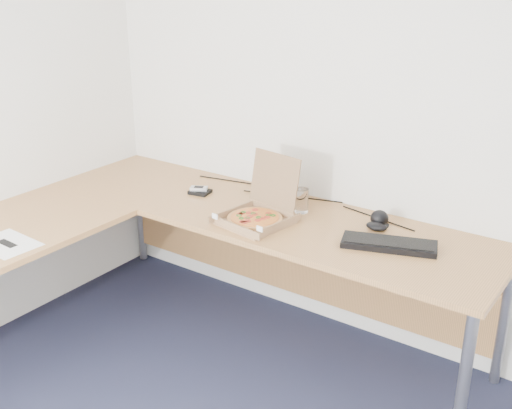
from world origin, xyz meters
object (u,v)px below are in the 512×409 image
Objects in this scene: pizza_box at (257,215)px; drinking_glass at (302,200)px; desk at (159,230)px; keyboard at (389,244)px; wallet at (200,192)px.

pizza_box reaches higher than drinking_glass.
desk is 5.85× the size of keyboard.
pizza_box is at bearing -26.08° from wallet.
drinking_glass reaches higher than keyboard.
pizza_box is 0.84× the size of keyboard.
pizza_box is at bearing 169.95° from keyboard.
drinking_glass is 0.61m from wallet.
keyboard is at bearing 18.40° from pizza_box.
wallet is at bearing -171.48° from drinking_glass.
wallet is (-1.15, 0.05, -0.00)m from keyboard.
desk is 0.49m from pizza_box.
desk is at bearing -132.34° from drinking_glass.
keyboard is at bearing -13.90° from drinking_glass.
desk is at bearing -177.90° from keyboard.
pizza_box is 2.83× the size of drinking_glass.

